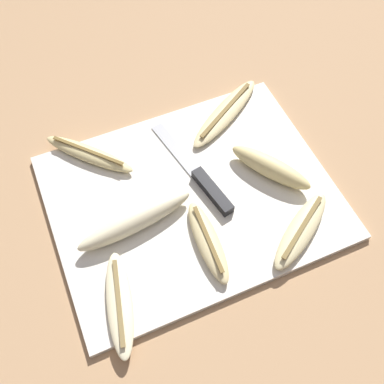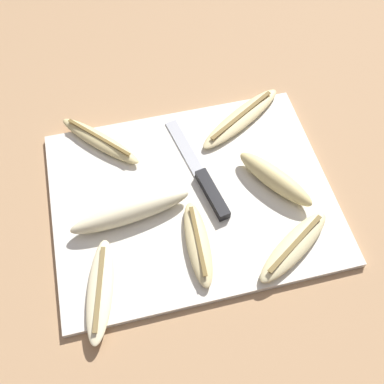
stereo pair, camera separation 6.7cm
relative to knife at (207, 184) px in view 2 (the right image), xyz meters
name	(u,v)px [view 2 (the right image)]	position (x,y,z in m)	size (l,w,h in m)	color
ground_plane	(192,198)	(-0.03, -0.01, -0.02)	(4.00, 4.00, 0.00)	tan
cutting_board	(192,197)	(-0.03, -0.01, -0.01)	(0.48, 0.38, 0.01)	silver
knife	(207,184)	(0.00, 0.00, 0.00)	(0.07, 0.23, 0.02)	black
banana_golden_short	(275,179)	(0.12, -0.02, 0.01)	(0.12, 0.15, 0.04)	#EDD689
banana_spotted_left	(100,141)	(-0.17, 0.14, 0.00)	(0.15, 0.15, 0.02)	#DBC684
banana_bright_far	(131,212)	(-0.14, -0.03, 0.01)	(0.21, 0.06, 0.04)	beige
banana_soft_right	(294,246)	(0.11, -0.15, 0.00)	(0.16, 0.12, 0.02)	beige
banana_ripe_center	(241,118)	(0.10, 0.13, 0.00)	(0.20, 0.14, 0.02)	beige
banana_mellow_near	(198,243)	(-0.04, -0.11, 0.00)	(0.04, 0.15, 0.02)	beige
banana_pale_long	(100,290)	(-0.20, -0.15, 0.00)	(0.08, 0.17, 0.02)	beige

